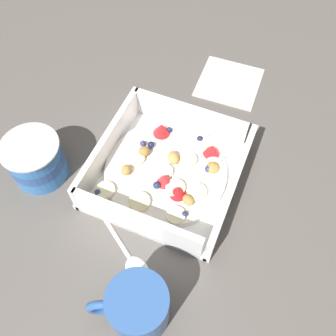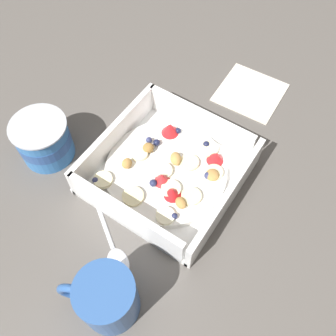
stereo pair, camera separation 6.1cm
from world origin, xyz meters
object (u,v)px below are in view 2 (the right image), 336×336
(yogurt_cup, at_px, (44,140))
(coffee_mug, at_px, (107,298))
(fruit_bowl, at_px, (169,171))
(folded_napkin, at_px, (250,92))
(spoon, at_px, (112,246))

(yogurt_cup, relative_size, coffee_mug, 0.90)
(fruit_bowl, relative_size, folded_napkin, 1.91)
(spoon, bearing_deg, folded_napkin, -4.27)
(coffee_mug, distance_m, folded_napkin, 0.48)
(spoon, distance_m, yogurt_cup, 0.22)
(coffee_mug, relative_size, folded_napkin, 0.88)
(fruit_bowl, bearing_deg, yogurt_cup, 110.29)
(fruit_bowl, xyz_separation_m, coffee_mug, (-0.22, -0.05, 0.03))
(coffee_mug, bearing_deg, yogurt_cup, 60.17)
(fruit_bowl, xyz_separation_m, spoon, (-0.15, 0.00, -0.02))
(fruit_bowl, height_order, coffee_mug, coffee_mug)
(spoon, xyz_separation_m, yogurt_cup, (0.08, 0.20, 0.04))
(spoon, distance_m, folded_napkin, 0.41)
(spoon, xyz_separation_m, coffee_mug, (-0.07, -0.05, 0.04))
(folded_napkin, bearing_deg, coffee_mug, -177.50)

